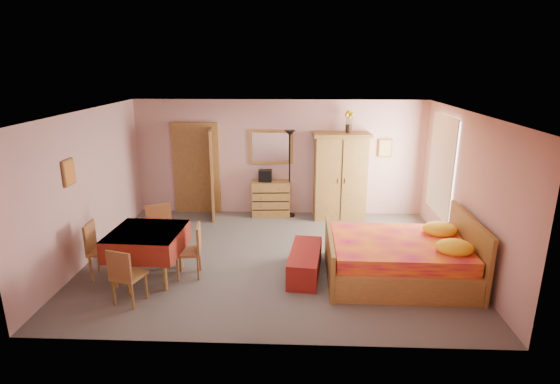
{
  "coord_description": "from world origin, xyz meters",
  "views": [
    {
      "loc": [
        0.41,
        -7.17,
        3.37
      ],
      "look_at": [
        0.1,
        0.3,
        1.15
      ],
      "focal_mm": 28.0,
      "sensor_mm": 36.0,
      "label": 1
    }
  ],
  "objects_px": {
    "floor_lamp": "(290,174)",
    "bench": "(305,262)",
    "chair_north": "(161,234)",
    "chair_west": "(104,250)",
    "bed": "(398,247)",
    "dining_table": "(148,254)",
    "chair_south": "(129,275)",
    "chest_of_drawers": "(271,198)",
    "sunflower_vase": "(349,122)",
    "chair_east": "(188,251)",
    "wall_mirror": "(271,147)",
    "wardrobe": "(340,176)",
    "stereo": "(265,176)"
  },
  "relations": [
    {
      "from": "chair_west",
      "to": "chair_east",
      "type": "xyz_separation_m",
      "value": [
        1.36,
        0.07,
        -0.03
      ]
    },
    {
      "from": "chair_west",
      "to": "chest_of_drawers",
      "type": "bearing_deg",
      "value": 135.57
    },
    {
      "from": "bed",
      "to": "bench",
      "type": "xyz_separation_m",
      "value": [
        -1.49,
        0.05,
        -0.32
      ]
    },
    {
      "from": "bed",
      "to": "chair_south",
      "type": "relative_size",
      "value": 2.64
    },
    {
      "from": "floor_lamp",
      "to": "chair_west",
      "type": "height_order",
      "value": "floor_lamp"
    },
    {
      "from": "sunflower_vase",
      "to": "chair_west",
      "type": "relative_size",
      "value": 0.5
    },
    {
      "from": "chest_of_drawers",
      "to": "chair_south",
      "type": "relative_size",
      "value": 0.98
    },
    {
      "from": "chest_of_drawers",
      "to": "chair_west",
      "type": "distance_m",
      "value": 3.99
    },
    {
      "from": "chair_south",
      "to": "dining_table",
      "type": "bearing_deg",
      "value": 104.78
    },
    {
      "from": "sunflower_vase",
      "to": "chair_south",
      "type": "xyz_separation_m",
      "value": [
        -3.5,
        -3.81,
        -1.73
      ]
    },
    {
      "from": "bed",
      "to": "chair_east",
      "type": "bearing_deg",
      "value": -177.92
    },
    {
      "from": "chair_north",
      "to": "chair_west",
      "type": "xyz_separation_m",
      "value": [
        -0.73,
        -0.68,
        -0.02
      ]
    },
    {
      "from": "chest_of_drawers",
      "to": "chair_north",
      "type": "distance_m",
      "value": 3.0
    },
    {
      "from": "floor_lamp",
      "to": "bench",
      "type": "bearing_deg",
      "value": -83.67
    },
    {
      "from": "dining_table",
      "to": "chair_south",
      "type": "distance_m",
      "value": 0.78
    },
    {
      "from": "dining_table",
      "to": "chair_north",
      "type": "height_order",
      "value": "chair_north"
    },
    {
      "from": "sunflower_vase",
      "to": "chair_east",
      "type": "height_order",
      "value": "sunflower_vase"
    },
    {
      "from": "floor_lamp",
      "to": "chair_west",
      "type": "distance_m",
      "value": 4.28
    },
    {
      "from": "wall_mirror",
      "to": "chair_east",
      "type": "bearing_deg",
      "value": -111.83
    },
    {
      "from": "chair_west",
      "to": "chair_east",
      "type": "height_order",
      "value": "chair_west"
    },
    {
      "from": "chest_of_drawers",
      "to": "chair_south",
      "type": "height_order",
      "value": "chair_south"
    },
    {
      "from": "floor_lamp",
      "to": "dining_table",
      "type": "bearing_deg",
      "value": -125.92
    },
    {
      "from": "chair_south",
      "to": "chair_west",
      "type": "height_order",
      "value": "chair_west"
    },
    {
      "from": "dining_table",
      "to": "sunflower_vase",
      "type": "bearing_deg",
      "value": 41.15
    },
    {
      "from": "dining_table",
      "to": "bench",
      "type": "bearing_deg",
      "value": 4.46
    },
    {
      "from": "chest_of_drawers",
      "to": "floor_lamp",
      "type": "height_order",
      "value": "floor_lamp"
    },
    {
      "from": "wardrobe",
      "to": "chair_north",
      "type": "xyz_separation_m",
      "value": [
        -3.32,
        -2.33,
        -0.48
      ]
    },
    {
      "from": "wall_mirror",
      "to": "chair_north",
      "type": "distance_m",
      "value": 3.35
    },
    {
      "from": "bed",
      "to": "dining_table",
      "type": "relative_size",
      "value": 2.08
    },
    {
      "from": "chair_west",
      "to": "chair_east",
      "type": "relative_size",
      "value": 1.06
    },
    {
      "from": "chair_west",
      "to": "chair_east",
      "type": "distance_m",
      "value": 1.36
    },
    {
      "from": "sunflower_vase",
      "to": "bench",
      "type": "xyz_separation_m",
      "value": [
        -0.94,
        -2.84,
        -1.95
      ]
    },
    {
      "from": "floor_lamp",
      "to": "chair_east",
      "type": "distance_m",
      "value": 3.43
    },
    {
      "from": "sunflower_vase",
      "to": "dining_table",
      "type": "xyz_separation_m",
      "value": [
        -3.47,
        -3.04,
        -1.76
      ]
    },
    {
      "from": "bench",
      "to": "chair_south",
      "type": "distance_m",
      "value": 2.75
    },
    {
      "from": "dining_table",
      "to": "chair_south",
      "type": "xyz_separation_m",
      "value": [
        -0.03,
        -0.77,
        0.03
      ]
    },
    {
      "from": "floor_lamp",
      "to": "chair_east",
      "type": "bearing_deg",
      "value": -117.83
    },
    {
      "from": "wardrobe",
      "to": "bed",
      "type": "distance_m",
      "value": 2.97
    },
    {
      "from": "chair_south",
      "to": "wardrobe",
      "type": "bearing_deg",
      "value": 65.18
    },
    {
      "from": "sunflower_vase",
      "to": "chair_west",
      "type": "bearing_deg",
      "value": -144.08
    },
    {
      "from": "chair_east",
      "to": "chest_of_drawers",
      "type": "bearing_deg",
      "value": -28.76
    },
    {
      "from": "chest_of_drawers",
      "to": "floor_lamp",
      "type": "xyz_separation_m",
      "value": [
        0.42,
        -0.02,
        0.58
      ]
    },
    {
      "from": "chest_of_drawers",
      "to": "dining_table",
      "type": "bearing_deg",
      "value": -123.6
    },
    {
      "from": "bed",
      "to": "chest_of_drawers",
      "type": "bearing_deg",
      "value": 127.89
    },
    {
      "from": "chest_of_drawers",
      "to": "sunflower_vase",
      "type": "height_order",
      "value": "sunflower_vase"
    },
    {
      "from": "wall_mirror",
      "to": "dining_table",
      "type": "height_order",
      "value": "wall_mirror"
    },
    {
      "from": "sunflower_vase",
      "to": "bed",
      "type": "relative_size",
      "value": 0.2
    },
    {
      "from": "wall_mirror",
      "to": "wardrobe",
      "type": "distance_m",
      "value": 1.67
    },
    {
      "from": "wall_mirror",
      "to": "bed",
      "type": "distance_m",
      "value": 3.99
    },
    {
      "from": "stereo",
      "to": "sunflower_vase",
      "type": "bearing_deg",
      "value": -1.16
    }
  ]
}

